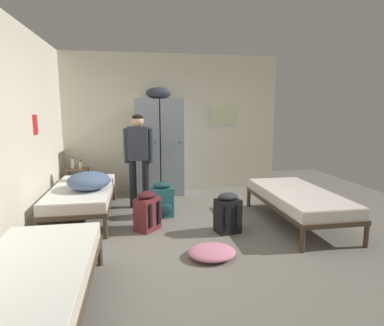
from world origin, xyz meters
TOP-DOWN VIEW (x-y plane):
  - ground_plane at (0.00, 0.00)m, footprint 8.25×8.25m
  - room_backdrop at (-1.16, 1.20)m, footprint 4.37×5.22m
  - locker_bank at (-0.29, 2.30)m, footprint 0.90×0.55m
  - shelf_unit at (-1.83, 2.23)m, footprint 0.38×0.30m
  - bed_left_front at (-1.58, -1.50)m, footprint 0.90×1.90m
  - bed_left_rear at (-1.58, 1.08)m, footprint 0.90×1.90m
  - bed_right at (1.58, 0.26)m, footprint 0.90×1.90m
  - bedding_heap at (-1.44, 0.90)m, footprint 0.62×0.67m
  - person_traveler at (-0.70, 1.47)m, footprint 0.49×0.26m
  - water_bottle at (-1.91, 2.25)m, footprint 0.06×0.06m
  - lotion_bottle at (-1.76, 2.19)m, footprint 0.06×0.06m
  - backpack_maroon at (-0.61, 0.39)m, footprint 0.42×0.42m
  - backpack_black at (0.47, 0.12)m, footprint 0.37×0.38m
  - backpack_teal at (-0.35, 0.91)m, footprint 0.35×0.36m
  - clothes_pile_pink at (0.08, -0.60)m, footprint 0.55×0.48m

SIDE VIEW (x-z plane):
  - ground_plane at x=0.00m, z-range 0.00..0.00m
  - clothes_pile_pink at x=0.08m, z-range 0.00..0.12m
  - backpack_maroon at x=-0.61m, z-range -0.02..0.53m
  - backpack_black at x=0.47m, z-range -0.02..0.53m
  - backpack_teal at x=-0.35m, z-range -0.02..0.53m
  - shelf_unit at x=-1.83m, z-range 0.06..0.63m
  - bed_left_front at x=-1.58m, z-range 0.14..0.63m
  - bed_left_rear at x=-1.58m, z-range 0.14..0.63m
  - bed_right at x=1.58m, z-range 0.14..0.63m
  - bedding_heap at x=-1.44m, z-range 0.49..0.75m
  - lotion_bottle at x=-1.76m, z-range 0.56..0.73m
  - water_bottle at x=-1.91m, z-range 0.56..0.78m
  - person_traveler at x=-0.70m, z-range 0.16..1.74m
  - locker_bank at x=-0.29m, z-range -0.07..2.00m
  - room_backdrop at x=-1.16m, z-range 0.00..2.74m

